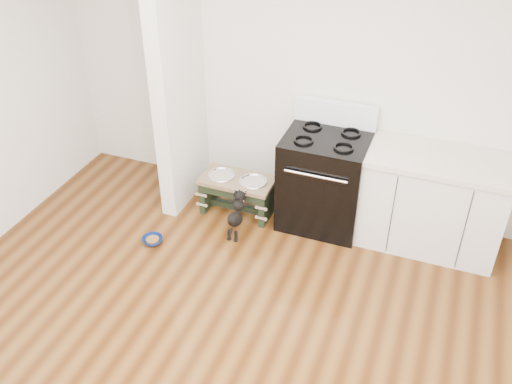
{
  "coord_description": "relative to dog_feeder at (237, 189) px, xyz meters",
  "views": [
    {
      "loc": [
        1.23,
        -2.23,
        3.38
      ],
      "look_at": [
        -0.22,
        1.59,
        0.58
      ],
      "focal_mm": 40.0,
      "sensor_mm": 36.0,
      "label": 1
    }
  ],
  "objects": [
    {
      "name": "dog_feeder",
      "position": [
        0.0,
        0.0,
        0.0
      ],
      "size": [
        0.71,
        0.38,
        0.4
      ],
      "color": "black",
      "rests_on": "ground"
    },
    {
      "name": "puppy",
      "position": [
        0.13,
        -0.33,
        -0.04
      ],
      "size": [
        0.12,
        0.36,
        0.43
      ],
      "color": "black",
      "rests_on": "ground"
    },
    {
      "name": "room_shell",
      "position": [
        0.57,
        -1.99,
        1.34
      ],
      "size": [
        5.0,
        5.0,
        5.0
      ],
      "color": "silver",
      "rests_on": "ground"
    },
    {
      "name": "partition_wall",
      "position": [
        -0.61,
        0.11,
        1.07
      ],
      "size": [
        0.15,
        0.8,
        2.7
      ],
      "primitive_type": "cube",
      "color": "silver",
      "rests_on": "ground"
    },
    {
      "name": "oven_range",
      "position": [
        0.82,
        0.16,
        0.2
      ],
      "size": [
        0.76,
        0.69,
        1.14
      ],
      "color": "black",
      "rests_on": "ground"
    },
    {
      "name": "floor_bowl",
      "position": [
        -0.55,
        -0.73,
        -0.25
      ],
      "size": [
        0.24,
        0.24,
        0.06
      ],
      "rotation": [
        0.0,
        0.0,
        0.34
      ],
      "color": "navy",
      "rests_on": "ground"
    },
    {
      "name": "cabinet_run",
      "position": [
        1.8,
        0.18,
        0.18
      ],
      "size": [
        1.24,
        0.64,
        0.91
      ],
      "color": "silver",
      "rests_on": "ground"
    }
  ]
}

